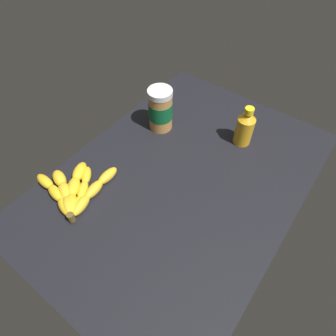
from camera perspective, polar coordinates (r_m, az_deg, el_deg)
The scene contains 4 objects.
ground_plane at distance 92.94cm, azimuth 2.43°, elevation -2.46°, with size 96.52×67.70×3.13cm, color black.
banana_bunch at distance 91.03cm, azimuth -17.74°, elevation -4.15°, with size 21.54×20.98×3.57cm.
peanut_butter_jar at distance 102.58cm, azimuth -1.47°, elevation 11.23°, with size 8.33×8.33×15.47cm.
honey_bottle at distance 100.80cm, azimuth 14.61°, elevation 7.58°, with size 5.85×5.85×14.38cm.
Camera 1 is at (47.16, 30.51, 72.48)cm, focal length 31.58 mm.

